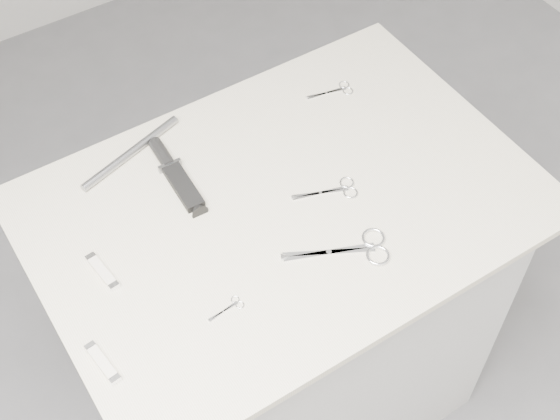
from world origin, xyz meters
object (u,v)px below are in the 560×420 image
embroidery_scissors_a (337,190)px  plinth (284,321)px  large_shears (359,249)px  sheathed_knife (173,172)px  tiny_scissors (230,307)px  embroidery_scissors_b (337,90)px  pocket_knife_a (103,363)px  metal_rail (131,153)px  pocket_knife_b (102,271)px

embroidery_scissors_a → plinth: bearing=-177.6°
large_shears → sheathed_knife: size_ratio=0.97×
large_shears → sheathed_knife: sheathed_knife is taller
tiny_scissors → embroidery_scissors_a: bearing=15.3°
plinth → sheathed_knife: (-0.15, 0.19, 0.48)m
plinth → sheathed_knife: bearing=129.6°
plinth → sheathed_knife: size_ratio=4.35×
plinth → embroidery_scissors_b: bearing=37.0°
pocket_knife_a → metal_rail: 0.48m
pocket_knife_a → large_shears: bearing=-101.5°
sheathed_knife → pocket_knife_a: 0.44m
tiny_scissors → metal_rail: metal_rail is taller
pocket_knife_a → metal_rail: size_ratio=0.36×
metal_rail → sheathed_knife: bearing=-61.9°
plinth → large_shears: bearing=-72.5°
sheathed_knife → large_shears: bearing=-147.1°
embroidery_scissors_b → pocket_knife_b: pocket_knife_b is taller
large_shears → metal_rail: metal_rail is taller
pocket_knife_b → embroidery_scissors_a: bearing=-104.9°
tiny_scissors → metal_rail: bearing=82.9°
embroidery_scissors_b → pocket_knife_b: (-0.65, -0.17, 0.00)m
tiny_scissors → pocket_knife_a: size_ratio=0.77×
metal_rail → plinth: bearing=-54.0°
embroidery_scissors_a → pocket_knife_b: bearing=-168.7°
pocket_knife_a → pocket_knife_b: 0.19m
embroidery_scissors_a → pocket_knife_a: 0.57m
embroidery_scissors_b → tiny_scissors: 0.61m
large_shears → pocket_knife_a: 0.52m
tiny_scissors → sheathed_knife: (0.06, 0.34, 0.01)m
embroidery_scissors_b → sheathed_knife: bearing=-164.6°
embroidery_scissors_b → sheathed_knife: 0.43m
plinth → pocket_knife_a: size_ratio=9.68×
plinth → embroidery_scissors_b: (0.27, 0.21, 0.47)m
sheathed_knife → pocket_knife_a: sheathed_knife is taller
tiny_scissors → pocket_knife_b: size_ratio=0.75×
embroidery_scissors_a → metal_rail: 0.44m
plinth → metal_rail: bearing=126.0°
pocket_knife_a → metal_rail: bearing=-38.5°
embroidery_scissors_b → metal_rail: size_ratio=0.42×
sheathed_knife → pocket_knife_b: 0.27m
plinth → embroidery_scissors_b: embroidery_scissors_b is taller
tiny_scissors → pocket_knife_a: bearing=170.0°
metal_rail → pocket_knife_b: bearing=-126.2°
sheathed_knife → metal_rail: sheathed_knife is taller
pocket_knife_b → plinth: bearing=-102.4°
embroidery_scissors_b → plinth: bearing=-130.5°
embroidery_scissors_a → metal_rail: bearing=154.4°
embroidery_scissors_b → pocket_knife_b: size_ratio=1.14×
plinth → metal_rail: metal_rail is taller
plinth → metal_rail: 0.59m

